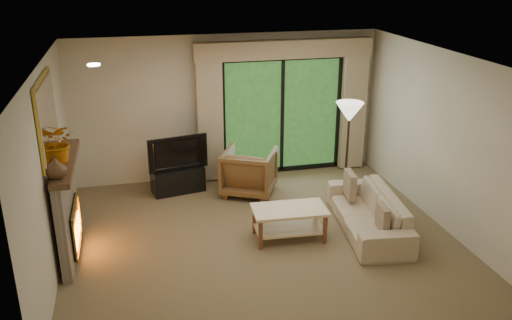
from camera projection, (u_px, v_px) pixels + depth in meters
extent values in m
plane|color=brown|center=(261.00, 238.00, 7.88)|extent=(5.50, 5.50, 0.00)
plane|color=silver|center=(261.00, 59.00, 6.96)|extent=(5.50, 5.50, 0.00)
plane|color=beige|center=(228.00, 107.00, 9.69)|extent=(5.00, 0.00, 5.00)
plane|color=beige|center=(324.00, 242.00, 5.14)|extent=(5.00, 0.00, 5.00)
plane|color=beige|center=(50.00, 171.00, 6.82)|extent=(0.00, 5.00, 5.00)
plane|color=beige|center=(441.00, 139.00, 8.01)|extent=(0.00, 5.00, 5.00)
cube|color=tan|center=(210.00, 116.00, 9.51)|extent=(0.45, 0.18, 2.35)
cube|color=tan|center=(353.00, 107.00, 10.09)|extent=(0.45, 0.18, 2.35)
cube|color=tan|center=(284.00, 49.00, 9.42)|extent=(3.20, 0.24, 0.32)
cube|color=black|center=(178.00, 179.00, 9.36)|extent=(0.94, 0.56, 0.44)
imported|color=black|center=(176.00, 151.00, 9.17)|extent=(1.03, 0.33, 0.59)
imported|color=brown|center=(249.00, 172.00, 9.23)|extent=(1.14, 1.15, 0.79)
imported|color=tan|center=(368.00, 212.00, 8.00)|extent=(1.03, 2.08, 0.58)
cube|color=brown|center=(382.00, 218.00, 7.40)|extent=(0.14, 0.36, 0.35)
cube|color=brown|center=(350.00, 184.00, 8.44)|extent=(0.16, 0.41, 0.40)
imported|color=#4B3320|center=(55.00, 168.00, 6.39)|extent=(0.29, 0.29, 0.26)
imported|color=#B05E0C|center=(59.00, 143.00, 6.84)|extent=(0.57, 0.52, 0.53)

